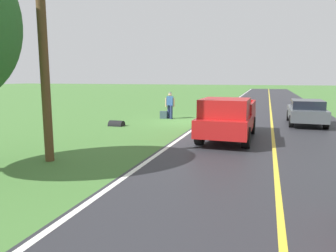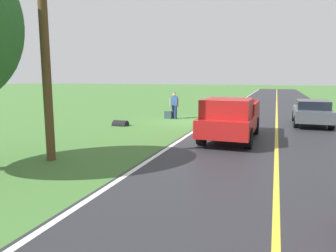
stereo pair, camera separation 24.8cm
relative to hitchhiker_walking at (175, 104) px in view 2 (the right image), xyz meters
name	(u,v)px [view 2 (the right image)]	position (x,y,z in m)	size (l,w,h in m)	color
ground_plane	(189,122)	(-1.32, 1.18, -0.98)	(200.00, 200.00, 0.00)	#427033
road_surface	(277,126)	(-6.33, 1.18, -0.98)	(8.17, 120.00, 0.00)	#28282D
lane_edge_line	(207,123)	(-2.43, 1.18, -0.98)	(0.16, 117.60, 0.00)	silver
lane_centre_line	(277,126)	(-6.33, 1.18, -0.98)	(0.14, 117.60, 0.00)	gold
hitchhiker_walking	(175,104)	(0.00, 0.00, 0.00)	(0.62, 0.51, 1.75)	navy
suitcase_carried	(168,115)	(0.41, 0.12, -0.73)	(0.20, 0.46, 0.49)	#384C56
pickup_truck_passing	(230,118)	(-4.42, 5.95, -0.01)	(2.17, 5.43, 1.82)	#B21919
sedan_near_oncoming	(312,112)	(-8.17, 0.17, -0.23)	(1.98, 4.43, 1.41)	#4C5156
utility_pole_roadside	(45,41)	(0.61, 11.21, 2.80)	(0.28, 0.28, 7.56)	brown
drainage_culvert	(121,126)	(1.92, 3.88, -0.98)	(0.60, 0.60, 0.80)	black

